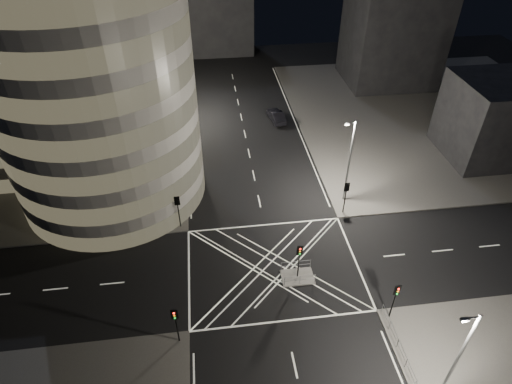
{
  "coord_description": "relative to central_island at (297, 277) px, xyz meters",
  "views": [
    {
      "loc": [
        -5.21,
        -27.03,
        30.87
      ],
      "look_at": [
        -0.64,
        7.96,
        3.0
      ],
      "focal_mm": 30.0,
      "sensor_mm": 36.0,
      "label": 1
    }
  ],
  "objects": [
    {
      "name": "central_island",
      "position": [
        0.0,
        0.0,
        0.0
      ],
      "size": [
        3.0,
        2.0,
        0.15
      ],
      "primitive_type": "cube",
      "color": "slate",
      "rests_on": "ground"
    },
    {
      "name": "traffic_signal_fr",
      "position": [
        6.8,
        8.3,
        2.84
      ],
      "size": [
        0.55,
        0.22,
        4.0
      ],
      "color": "black",
      "rests_on": "sidewalk_far_right"
    },
    {
      "name": "sedan",
      "position": [
        2.98,
        29.76,
        0.71
      ],
      "size": [
        2.39,
        4.99,
        1.58
      ],
      "primitive_type": "imported",
      "rotation": [
        0.0,
        0.0,
        3.3
      ],
      "color": "black",
      "rests_on": "ground"
    },
    {
      "name": "traffic_signal_island",
      "position": [
        0.0,
        0.0,
        2.84
      ],
      "size": [
        0.55,
        0.22,
        4.0
      ],
      "color": "black",
      "rests_on": "central_island"
    },
    {
      "name": "tree_d",
      "position": [
        -12.5,
        28.5,
        4.65
      ],
      "size": [
        4.46,
        4.46,
        7.15
      ],
      "color": "black",
      "rests_on": "sidewalk_far_left"
    },
    {
      "name": "street_lamp_right_far",
      "position": [
        7.44,
        10.5,
        5.47
      ],
      "size": [
        1.25,
        0.25,
        10.0
      ],
      "color": "slate",
      "rests_on": "sidewalk_far_right"
    },
    {
      "name": "traffic_signal_nr",
      "position": [
        6.8,
        -5.3,
        2.84
      ],
      "size": [
        0.55,
        0.22,
        4.0
      ],
      "color": "black",
      "rests_on": "sidewalk_near_right"
    },
    {
      "name": "building_far_end",
      "position": [
        -6.0,
        59.5,
        8.93
      ],
      "size": [
        18.0,
        8.0,
        18.0
      ],
      "primitive_type": "cube",
      "color": "black",
      "rests_on": "ground"
    },
    {
      "name": "tree_c",
      "position": [
        -12.5,
        22.5,
        4.17
      ],
      "size": [
        4.35,
        4.35,
        6.6
      ],
      "color": "black",
      "rests_on": "sidewalk_far_left"
    },
    {
      "name": "sidewalk_far_left",
      "position": [
        -31.0,
        28.5,
        0.0
      ],
      "size": [
        42.0,
        42.0,
        0.15
      ],
      "primitive_type": "cube",
      "color": "#4E4C4A",
      "rests_on": "ground"
    },
    {
      "name": "sidewalk_far_right",
      "position": [
        27.0,
        28.5,
        0.0
      ],
      "size": [
        42.0,
        42.0,
        0.15
      ],
      "primitive_type": "cube",
      "color": "#4E4C4A",
      "rests_on": "ground"
    },
    {
      "name": "railing_island_south",
      "position": [
        0.0,
        -0.9,
        0.62
      ],
      "size": [
        2.8,
        0.06,
        1.1
      ],
      "primitive_type": "cube",
      "color": "slate",
      "rests_on": "central_island"
    },
    {
      "name": "office_tower_curved",
      "position": [
        -22.74,
        20.24,
        12.58
      ],
      "size": [
        30.0,
        29.0,
        27.2
      ],
      "color": "#989590",
      "rests_on": "sidewalk_far_left"
    },
    {
      "name": "railing_near_right",
      "position": [
        6.3,
        -10.65,
        0.62
      ],
      "size": [
        0.06,
        11.7,
        1.1
      ],
      "primitive_type": "cube",
      "color": "slate",
      "rests_on": "sidewalk_near_right"
    },
    {
      "name": "street_lamp_right_near",
      "position": [
        7.44,
        -12.5,
        5.47
      ],
      "size": [
        1.25,
        0.25,
        10.0
      ],
      "color": "slate",
      "rests_on": "sidewalk_near_right"
    },
    {
      "name": "ground",
      "position": [
        -2.0,
        1.5,
        -0.07
      ],
      "size": [
        120.0,
        120.0,
        0.0
      ],
      "primitive_type": "plane",
      "color": "black",
      "rests_on": "ground"
    },
    {
      "name": "office_block_rear",
      "position": [
        -24.0,
        43.5,
        11.07
      ],
      "size": [
        24.0,
        16.0,
        22.0
      ],
      "primitive_type": "cube",
      "color": "#989590",
      "rests_on": "sidewalk_far_left"
    },
    {
      "name": "street_lamp_left_near",
      "position": [
        -11.44,
        13.5,
        5.47
      ],
      "size": [
        1.25,
        0.25,
        10.0
      ],
      "color": "slate",
      "rests_on": "sidewalk_far_left"
    },
    {
      "name": "building_right_near",
      "position": [
        28.0,
        17.5,
        5.08
      ],
      "size": [
        10.0,
        10.0,
        10.0
      ],
      "primitive_type": "cube",
      "color": "black",
      "rests_on": "sidewalk_far_right"
    },
    {
      "name": "traffic_signal_nl",
      "position": [
        -10.8,
        -5.3,
        2.84
      ],
      "size": [
        0.55,
        0.22,
        4.0
      ],
      "color": "black",
      "rests_on": "sidewalk_near_left"
    },
    {
      "name": "tree_b",
      "position": [
        -12.5,
        16.5,
        4.75
      ],
      "size": [
        5.13,
        5.13,
        7.63
      ],
      "color": "black",
      "rests_on": "sidewalk_far_left"
    },
    {
      "name": "tree_e",
      "position": [
        -12.5,
        34.5,
        4.08
      ],
      "size": [
        4.51,
        4.51,
        6.61
      ],
      "color": "black",
      "rests_on": "sidewalk_far_left"
    },
    {
      "name": "traffic_signal_fl",
      "position": [
        -10.8,
        8.3,
        2.84
      ],
      "size": [
        0.55,
        0.22,
        4.0
      ],
      "color": "black",
      "rests_on": "sidewalk_far_left"
    },
    {
      "name": "street_lamp_left_far",
      "position": [
        -11.44,
        31.5,
        5.47
      ],
      "size": [
        1.25,
        0.25,
        10.0
      ],
      "color": "slate",
      "rests_on": "sidewalk_far_left"
    },
    {
      "name": "railing_island_north",
      "position": [
        0.0,
        0.9,
        0.62
      ],
      "size": [
        2.8,
        0.06,
        1.1
      ],
      "primitive_type": "cube",
      "color": "slate",
      "rests_on": "central_island"
    },
    {
      "name": "tree_a",
      "position": [
        -12.5,
        10.5,
        4.94
      ],
      "size": [
        4.26,
        4.26,
        7.33
      ],
      "color": "black",
      "rests_on": "sidewalk_far_left"
    },
    {
      "name": "building_right_far",
      "position": [
        24.0,
        41.5,
        7.58
      ],
      "size": [
        14.0,
        12.0,
        15.0
      ],
      "primitive_type": "cube",
      "color": "black",
      "rests_on": "sidewalk_far_right"
    }
  ]
}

